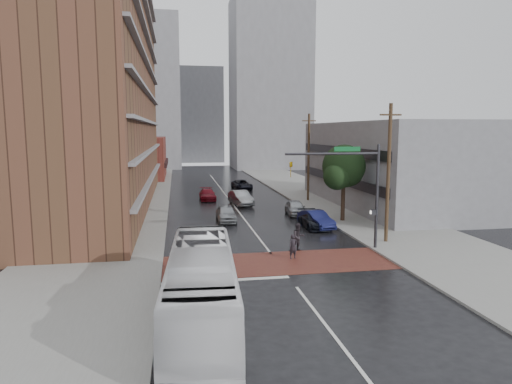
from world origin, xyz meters
TOP-DOWN VIEW (x-y plane):
  - ground at (0.00, 0.00)m, footprint 160.00×160.00m
  - crosswalk at (0.00, 0.50)m, footprint 14.00×5.00m
  - sidewalk_west at (-11.50, 25.00)m, footprint 9.00×90.00m
  - sidewalk_east at (11.50, 25.00)m, footprint 9.00×90.00m
  - apartment_block at (-14.00, 24.00)m, footprint 10.00×44.00m
  - storefront_west at (-12.00, 54.00)m, footprint 8.00×16.00m
  - building_east at (16.50, 20.00)m, footprint 11.00×26.00m
  - distant_tower_west at (-14.00, 78.00)m, footprint 18.00×16.00m
  - distant_tower_east at (14.00, 72.00)m, footprint 16.00×14.00m
  - distant_tower_center at (0.00, 95.00)m, footprint 12.00×10.00m
  - street_tree at (8.52, 12.03)m, footprint 4.20×4.10m
  - signal_mast at (5.85, 2.50)m, footprint 6.50×0.30m
  - utility_pole_near at (8.80, 4.00)m, footprint 1.60×0.26m
  - utility_pole_far at (8.80, 24.00)m, footprint 1.60×0.26m
  - transit_bus at (-5.11, -7.53)m, footprint 3.42×11.75m
  - pedestrian_a at (1.16, 1.22)m, footprint 0.63×0.46m
  - pedestrian_b at (1.98, 3.00)m, footprint 1.11×0.98m
  - car_travel_a at (-1.76, 13.96)m, footprint 1.77×4.28m
  - car_travel_b at (0.81, 22.81)m, footprint 2.43×4.97m
  - car_travel_c at (-2.54, 27.15)m, footprint 1.87×4.47m
  - suv_travel at (2.81, 35.93)m, footprint 2.72×5.01m
  - car_parked_near at (5.39, 9.94)m, footprint 2.29×4.57m
  - car_parked_mid at (5.20, 10.00)m, footprint 1.89×4.58m
  - car_parked_far at (5.20, 16.00)m, footprint 1.98×4.27m

SIDE VIEW (x-z plane):
  - ground at x=0.00m, z-range 0.00..0.00m
  - crosswalk at x=0.00m, z-range 0.00..0.02m
  - sidewalk_west at x=-11.50m, z-range 0.00..0.15m
  - sidewalk_east at x=11.50m, z-range 0.00..0.15m
  - car_travel_c at x=-2.54m, z-range 0.00..1.29m
  - car_parked_mid at x=5.20m, z-range 0.00..1.33m
  - suv_travel at x=2.81m, z-range 0.00..1.33m
  - car_parked_far at x=5.20m, z-range 0.00..1.42m
  - car_parked_near at x=5.39m, z-range 0.00..1.44m
  - car_travel_a at x=-1.76m, z-range 0.00..1.45m
  - car_travel_b at x=0.81m, z-range 0.00..1.57m
  - pedestrian_a at x=1.16m, z-range 0.00..1.58m
  - pedestrian_b at x=1.98m, z-range 0.00..1.92m
  - transit_bus at x=-5.11m, z-range 0.00..3.23m
  - storefront_west at x=-12.00m, z-range 0.00..7.00m
  - building_east at x=16.50m, z-range 0.00..9.00m
  - signal_mast at x=5.85m, z-range 1.13..8.33m
  - street_tree at x=8.52m, z-range 1.28..8.18m
  - utility_pole_near at x=8.80m, z-range 0.14..10.14m
  - utility_pole_far at x=8.80m, z-range 0.14..10.14m
  - distant_tower_center at x=0.00m, z-range 0.00..24.00m
  - apartment_block at x=-14.00m, z-range 0.00..28.00m
  - distant_tower_west at x=-14.00m, z-range 0.00..32.00m
  - distant_tower_east at x=14.00m, z-range 0.00..36.00m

